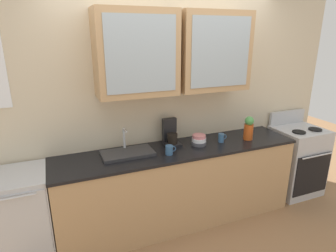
{
  "coord_description": "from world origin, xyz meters",
  "views": [
    {
      "loc": [
        -1.2,
        -2.57,
        2.06
      ],
      "look_at": [
        -0.14,
        0.0,
        1.16
      ],
      "focal_mm": 30.53,
      "sensor_mm": 36.0,
      "label": 1
    }
  ],
  "objects": [
    {
      "name": "coffee_maker",
      "position": [
        -0.05,
        0.15,
        1.0
      ],
      "size": [
        0.17,
        0.2,
        0.29
      ],
      "color": "black",
      "rests_on": "counter"
    },
    {
      "name": "back_wall_unit",
      "position": [
        -0.01,
        0.28,
        1.54
      ],
      "size": [
        4.29,
        0.45,
        2.83
      ],
      "color": "beige",
      "rests_on": "ground_plane"
    },
    {
      "name": "cup_near_sink",
      "position": [
        -0.17,
        -0.1,
        0.94
      ],
      "size": [
        0.11,
        0.08,
        0.1
      ],
      "color": "#38608C",
      "rests_on": "counter"
    },
    {
      "name": "counter",
      "position": [
        0.0,
        0.0,
        0.45
      ],
      "size": [
        2.67,
        0.59,
        0.89
      ],
      "color": "tan",
      "rests_on": "ground_plane"
    },
    {
      "name": "sink_faucet",
      "position": [
        -0.56,
        0.06,
        0.91
      ],
      "size": [
        0.52,
        0.29,
        0.25
      ],
      "color": "#2D2D30",
      "rests_on": "counter"
    },
    {
      "name": "vase",
      "position": [
        0.85,
        -0.05,
        1.03
      ],
      "size": [
        0.11,
        0.11,
        0.27
      ],
      "color": "#BF4C19",
      "rests_on": "counter"
    },
    {
      "name": "dishwasher",
      "position": [
        -1.65,
        -0.0,
        0.45
      ],
      "size": [
        0.63,
        0.58,
        0.89
      ],
      "color": "silver",
      "rests_on": "ground_plane"
    },
    {
      "name": "bowl_stack",
      "position": [
        0.24,
        0.02,
        0.95
      ],
      "size": [
        0.17,
        0.17,
        0.12
      ],
      "color": "#4C4C54",
      "rests_on": "counter"
    },
    {
      "name": "ground_plane",
      "position": [
        0.0,
        0.0,
        0.0
      ],
      "size": [
        10.0,
        10.0,
        0.0
      ],
      "primitive_type": "plane",
      "color": "#936B47"
    },
    {
      "name": "stove_range",
      "position": [
        1.71,
        -0.0,
        0.45
      ],
      "size": [
        0.6,
        0.59,
        1.07
      ],
      "color": "silver",
      "rests_on": "ground_plane"
    },
    {
      "name": "cup_near_bowls",
      "position": [
        0.51,
        -0.01,
        0.94
      ],
      "size": [
        0.1,
        0.06,
        0.1
      ],
      "color": "#38608C",
      "rests_on": "counter"
    }
  ]
}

